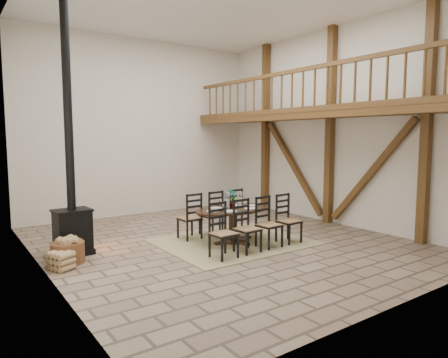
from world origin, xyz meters
TOP-DOWN VIEW (x-y plane):
  - ground at (0.00, 0.00)m, footprint 8.00×8.00m
  - room_shell at (1.19, 0.00)m, footprint 7.02×8.02m
  - rug at (0.18, -0.16)m, footprint 3.00×2.50m
  - dining_table at (0.18, -0.24)m, footprint 2.20×2.08m
  - wood_stove at (-2.84, 0.88)m, footprint 0.71×0.56m
  - log_basket at (-3.06, 0.40)m, footprint 0.57×0.57m
  - log_stack at (-3.25, 0.09)m, footprint 0.45×0.51m

SIDE VIEW (x-z plane):
  - ground at x=0.00m, z-range 0.00..0.00m
  - rug at x=0.18m, z-range 0.00..0.02m
  - log_stack at x=-3.25m, z-range 0.00..0.31m
  - log_basket at x=-3.06m, z-range -0.03..0.44m
  - dining_table at x=0.18m, z-range -0.19..0.95m
  - wood_stove at x=-2.84m, z-range -1.38..3.62m
  - room_shell at x=1.19m, z-range 0.51..5.52m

